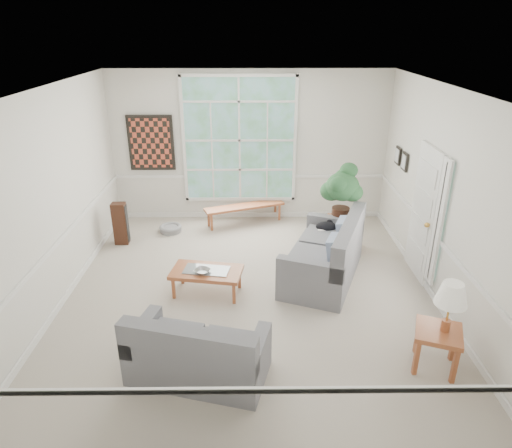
{
  "coord_description": "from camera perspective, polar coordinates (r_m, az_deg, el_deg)",
  "views": [
    {
      "loc": [
        0.04,
        -5.96,
        3.75
      ],
      "look_at": [
        0.1,
        0.2,
        1.05
      ],
      "focal_mm": 32.0,
      "sensor_mm": 36.0,
      "label": 1
    }
  ],
  "objects": [
    {
      "name": "wall_right",
      "position": [
        6.92,
        22.56,
        2.84
      ],
      "size": [
        0.02,
        6.0,
        3.0
      ],
      "primitive_type": "cube",
      "color": "silver",
      "rests_on": "ground"
    },
    {
      "name": "cat",
      "position": [
        7.85,
        8.78,
        -0.25
      ],
      "size": [
        0.37,
        0.27,
        0.17
      ],
      "primitive_type": "ellipsoid",
      "rotation": [
        0.0,
        0.0,
        -0.03
      ],
      "color": "black",
      "rests_on": "loveseat_right"
    },
    {
      "name": "ceiling",
      "position": [
        6.0,
        -0.98,
        16.5
      ],
      "size": [
        5.5,
        6.0,
        0.02
      ],
      "primitive_type": "cube",
      "color": "white",
      "rests_on": "ground"
    },
    {
      "name": "wall_art",
      "position": [
        9.38,
        -13.0,
        9.83
      ],
      "size": [
        0.9,
        0.06,
        1.1
      ],
      "primitive_type": "cube",
      "color": "brown",
      "rests_on": "wall_back"
    },
    {
      "name": "houseplant",
      "position": [
        7.96,
        10.7,
        3.79
      ],
      "size": [
        0.63,
        0.63,
        1.06
      ],
      "primitive_type": null,
      "rotation": [
        0.0,
        0.0,
        0.03
      ],
      "color": "#27562F",
      "rests_on": "end_table"
    },
    {
      "name": "loveseat_front",
      "position": [
        5.39,
        -7.25,
        -14.75
      ],
      "size": [
        1.69,
        1.16,
        0.84
      ],
      "primitive_type": "cube",
      "rotation": [
        0.0,
        0.0,
        -0.25
      ],
      "color": "slate",
      "rests_on": "floor"
    },
    {
      "name": "wall_frame_far",
      "position": [
        8.81,
        17.27,
        8.17
      ],
      "size": [
        0.04,
        0.26,
        0.32
      ],
      "primitive_type": "cube",
      "color": "black",
      "rests_on": "wall_right"
    },
    {
      "name": "wall_front",
      "position": [
        3.72,
        -1.08,
        -13.61
      ],
      "size": [
        5.5,
        0.02,
        3.0
      ],
      "primitive_type": "cube",
      "color": "silver",
      "rests_on": "ground"
    },
    {
      "name": "door_sidelight",
      "position": [
        7.0,
        21.9,
        0.08
      ],
      "size": [
        0.08,
        0.26,
        1.9
      ],
      "primitive_type": "cube",
      "color": "white",
      "rests_on": "wall_right"
    },
    {
      "name": "side_table",
      "position": [
        5.93,
        21.54,
        -14.3
      ],
      "size": [
        0.66,
        0.66,
        0.52
      ],
      "primitive_type": "cube",
      "rotation": [
        0.0,
        0.0,
        -0.36
      ],
      "color": "#9E512D",
      "rests_on": "floor"
    },
    {
      "name": "wall_left",
      "position": [
        6.95,
        -24.21,
        2.64
      ],
      "size": [
        0.02,
        6.0,
        3.0
      ],
      "primitive_type": "cube",
      "color": "silver",
      "rests_on": "ground"
    },
    {
      "name": "table_lamp",
      "position": [
        5.64,
        23.01,
        -9.58
      ],
      "size": [
        0.5,
        0.5,
        0.63
      ],
      "primitive_type": null,
      "rotation": [
        0.0,
        0.0,
        -0.54
      ],
      "color": "white",
      "rests_on": "side_table"
    },
    {
      "name": "end_table",
      "position": [
        8.34,
        10.62,
        -1.31
      ],
      "size": [
        0.68,
        0.68,
        0.57
      ],
      "primitive_type": "cube",
      "rotation": [
        0.0,
        0.0,
        -0.22
      ],
      "color": "#9E512D",
      "rests_on": "floor"
    },
    {
      "name": "floor_speaker",
      "position": [
        8.73,
        -16.59,
        0.05
      ],
      "size": [
        0.25,
        0.2,
        0.79
      ],
      "primitive_type": "cube",
      "rotation": [
        0.0,
        0.0,
        0.02
      ],
      "color": "#371C11",
      "rests_on": "floor"
    },
    {
      "name": "pet_bed",
      "position": [
        9.13,
        -10.62,
        -0.57
      ],
      "size": [
        0.46,
        0.46,
        0.13
      ],
      "primitive_type": "cylinder",
      "rotation": [
        0.0,
        0.0,
        -0.07
      ],
      "color": "gray",
      "rests_on": "floor"
    },
    {
      "name": "wall_frame_near",
      "position": [
        8.45,
        18.04,
        7.42
      ],
      "size": [
        0.04,
        0.26,
        0.32
      ],
      "primitive_type": "cube",
      "color": "black",
      "rests_on": "wall_right"
    },
    {
      "name": "coffee_table",
      "position": [
        6.97,
        -6.14,
        -7.17
      ],
      "size": [
        1.12,
        0.73,
        0.39
      ],
      "primitive_type": "cube",
      "rotation": [
        0.0,
        0.0,
        -0.16
      ],
      "color": "#9E512D",
      "rests_on": "floor"
    },
    {
      "name": "pewter_bowl",
      "position": [
        6.79,
        -6.74,
        -5.84
      ],
      "size": [
        0.38,
        0.38,
        0.07
      ],
      "primitive_type": "imported",
      "rotation": [
        0.0,
        0.0,
        -0.49
      ],
      "color": "#96979B",
      "rests_on": "coffee_table"
    },
    {
      "name": "window_back",
      "position": [
        9.16,
        -2.08,
        10.42
      ],
      "size": [
        2.3,
        0.08,
        2.4
      ],
      "primitive_type": "cube",
      "color": "white",
      "rests_on": "wall_back"
    },
    {
      "name": "loveseat_right",
      "position": [
        7.28,
        8.44,
        -3.04
      ],
      "size": [
        1.59,
        2.1,
        1.02
      ],
      "primitive_type": "cube",
      "rotation": [
        0.0,
        0.0,
        -0.37
      ],
      "color": "slate",
      "rests_on": "floor"
    },
    {
      "name": "wall_back",
      "position": [
        9.24,
        -0.81,
        9.58
      ],
      "size": [
        5.5,
        0.02,
        3.0
      ],
      "primitive_type": "cube",
      "color": "silver",
      "rests_on": "ground"
    },
    {
      "name": "floor",
      "position": [
        7.04,
        -0.81,
        -8.55
      ],
      "size": [
        5.5,
        6.0,
        0.01
      ],
      "primitive_type": "cube",
      "color": "#ABA092",
      "rests_on": "ground"
    },
    {
      "name": "entry_door",
      "position": [
        7.58,
        20.12,
        1.3
      ],
      "size": [
        0.08,
        0.9,
        2.1
      ],
      "primitive_type": "cube",
      "color": "white",
      "rests_on": "floor"
    },
    {
      "name": "window_bench",
      "position": [
        9.32,
        -1.44,
        1.22
      ],
      "size": [
        1.65,
        0.87,
        0.38
      ],
      "primitive_type": "cube",
      "rotation": [
        0.0,
        0.0,
        0.36
      ],
      "color": "#9E512D",
      "rests_on": "floor"
    }
  ]
}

